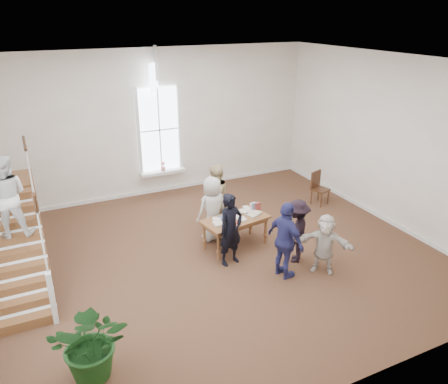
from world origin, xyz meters
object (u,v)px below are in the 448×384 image
library_table (236,221)px  police_officer (231,230)px  woman_cluster_c (324,244)px  floor_plant (92,342)px  woman_cluster_b (297,231)px  side_chair (318,186)px  woman_cluster_a (286,241)px  person_yellow (215,198)px  elderly_woman (212,209)px

library_table → police_officer: size_ratio=1.01×
woman_cluster_c → floor_plant: (-5.20, -0.93, -0.03)m
library_table → woman_cluster_c: size_ratio=1.25×
library_table → police_officer: bearing=-134.4°
police_officer → woman_cluster_b: (1.43, -0.56, -0.10)m
police_officer → side_chair: police_officer is taller
woman_cluster_a → woman_cluster_c: woman_cluster_a is taller
woman_cluster_b → side_chair: bearing=178.4°
person_yellow → floor_plant: (-3.87, -3.89, -0.23)m
woman_cluster_c → person_yellow: bearing=158.0°
library_table → woman_cluster_b: (0.97, -1.21, 0.08)m
elderly_woman → floor_plant: size_ratio=1.26×
floor_plant → woman_cluster_b: bearing=17.9°
elderly_woman → woman_cluster_b: bearing=118.5°
elderly_woman → floor_plant: (-3.57, -3.39, -0.17)m
woman_cluster_b → library_table: bearing=-98.0°
side_chair → police_officer: bearing=-171.0°
library_table → person_yellow: 1.12m
police_officer → elderly_woman: police_officer is taller
side_chair → library_table: bearing=-177.0°
library_table → person_yellow: (-0.06, 1.09, 0.21)m
woman_cluster_a → floor_plant: bearing=94.9°
floor_plant → side_chair: bearing=28.9°
floor_plant → side_chair: 8.42m
side_chair → elderly_woman: bearing=172.8°
woman_cluster_b → police_officer: bearing=-68.0°
woman_cluster_c → side_chair: 3.82m
police_officer → woman_cluster_c: police_officer is taller
woman_cluster_a → side_chair: size_ratio=1.74×
woman_cluster_c → side_chair: (2.18, 3.13, -0.13)m
elderly_woman → floor_plant: elderly_woman is taller
police_officer → person_yellow: 1.80m
elderly_woman → woman_cluster_b: size_ratio=1.10×
police_officer → woman_cluster_a: (0.83, -1.01, 0.02)m
woman_cluster_c → floor_plant: 5.28m
library_table → elderly_woman: 0.71m
library_table → elderly_woman: (-0.36, 0.59, 0.16)m
police_officer → person_yellow: size_ratio=0.96×
floor_plant → side_chair: (7.37, 4.06, -0.10)m
police_officer → woman_cluster_b: size_ratio=1.13×
woman_cluster_a → woman_cluster_c: (0.90, -0.20, -0.19)m
woman_cluster_c → woman_cluster_a: bearing=-148.7°
elderly_woman → floor_plant: bearing=35.7°
elderly_woman → person_yellow: bearing=-128.8°
woman_cluster_c → side_chair: bearing=99.0°
elderly_woman → person_yellow: size_ratio=0.94×
library_table → woman_cluster_a: 1.71m
woman_cluster_a → woman_cluster_b: size_ratio=1.16×
floor_plant → side_chair: size_ratio=1.31×
woman_cluster_a → police_officer: bearing=29.5°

